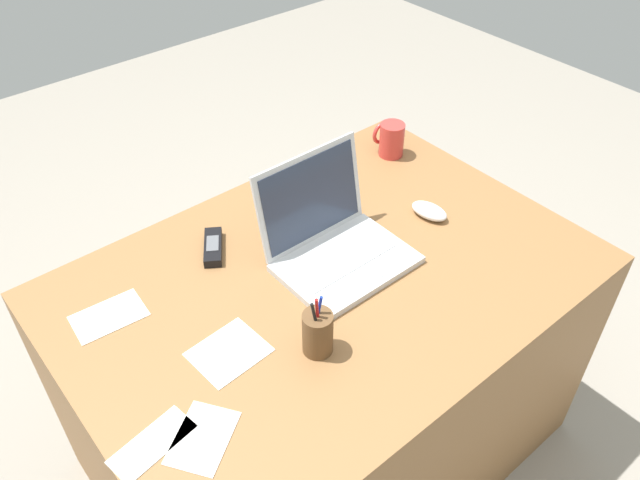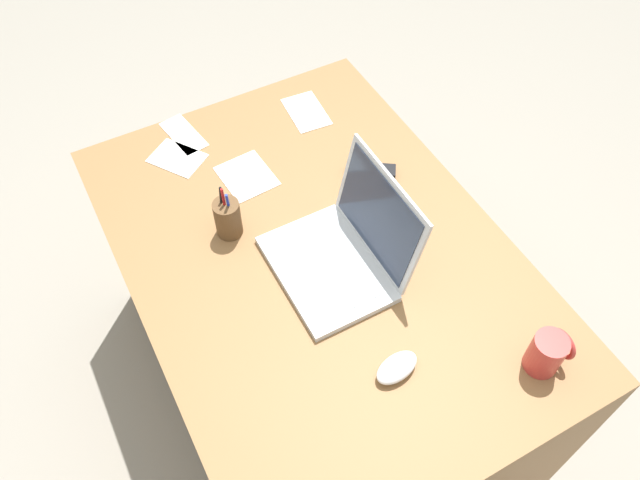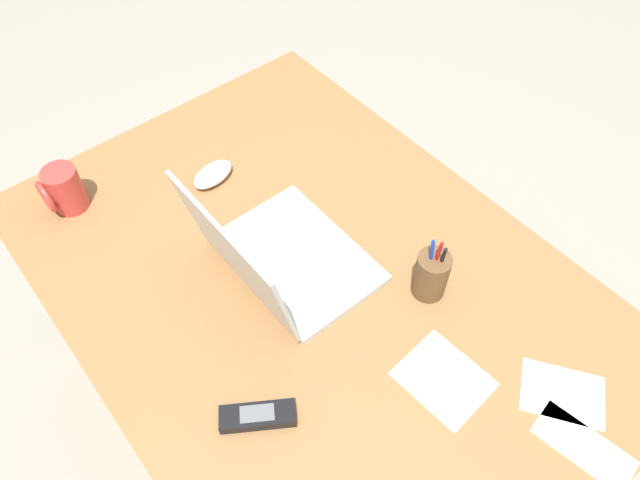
# 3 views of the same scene
# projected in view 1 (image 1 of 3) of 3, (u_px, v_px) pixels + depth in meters

# --- Properties ---
(ground_plane) EXTENTS (6.00, 6.00, 0.00)m
(ground_plane) POSITION_uv_depth(u_px,v_px,m) (326.00, 442.00, 2.06)
(ground_plane) COLOR gray
(desk) EXTENTS (1.29, 0.91, 0.75)m
(desk) POSITION_uv_depth(u_px,v_px,m) (327.00, 369.00, 1.82)
(desk) COLOR olive
(desk) RESTS_ON ground
(laptop) EXTENTS (0.33, 0.28, 0.25)m
(laptop) POSITION_uv_depth(u_px,v_px,m) (334.00, 241.00, 1.59)
(laptop) COLOR silver
(laptop) RESTS_ON desk
(computer_mouse) EXTENTS (0.08, 0.12, 0.04)m
(computer_mouse) POSITION_uv_depth(u_px,v_px,m) (428.00, 210.00, 1.74)
(computer_mouse) COLOR white
(computer_mouse) RESTS_ON desk
(coffee_mug_white) EXTENTS (0.08, 0.09, 0.11)m
(coffee_mug_white) POSITION_uv_depth(u_px,v_px,m) (391.00, 139.00, 1.96)
(coffee_mug_white) COLOR #C63833
(coffee_mug_white) RESTS_ON desk
(cordless_phone) EXTENTS (0.11, 0.14, 0.03)m
(cordless_phone) POSITION_uv_depth(u_px,v_px,m) (213.00, 247.00, 1.64)
(cordless_phone) COLOR black
(cordless_phone) RESTS_ON desk
(pen_holder) EXTENTS (0.07, 0.07, 0.16)m
(pen_holder) POSITION_uv_depth(u_px,v_px,m) (318.00, 333.00, 1.36)
(pen_holder) COLOR brown
(pen_holder) RESTS_ON desk
(paper_note_near_laptop) EXTENTS (0.18, 0.10, 0.00)m
(paper_note_near_laptop) POSITION_uv_depth(u_px,v_px,m) (152.00, 444.00, 1.22)
(paper_note_near_laptop) COLOR white
(paper_note_near_laptop) RESTS_ON desk
(paper_note_left) EXTENTS (0.18, 0.17, 0.00)m
(paper_note_left) POSITION_uv_depth(u_px,v_px,m) (203.00, 438.00, 1.23)
(paper_note_left) COLOR white
(paper_note_left) RESTS_ON desk
(paper_note_right) EXTENTS (0.17, 0.12, 0.00)m
(paper_note_right) POSITION_uv_depth(u_px,v_px,m) (109.00, 316.00, 1.47)
(paper_note_right) COLOR white
(paper_note_right) RESTS_ON desk
(paper_note_front) EXTENTS (0.16, 0.14, 0.00)m
(paper_note_front) POSITION_uv_depth(u_px,v_px,m) (229.00, 352.00, 1.39)
(paper_note_front) COLOR white
(paper_note_front) RESTS_ON desk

